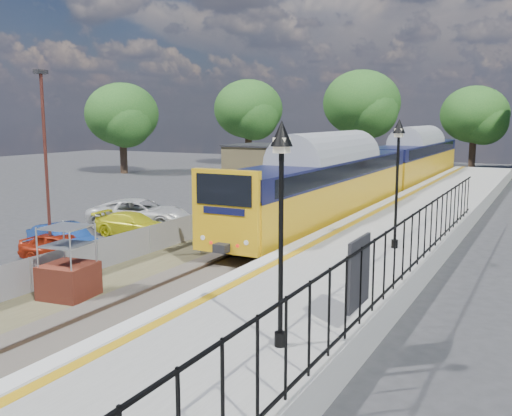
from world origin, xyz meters
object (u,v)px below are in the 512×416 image
Objects in this scene: victorian_lamp_north at (398,153)px; carpark_lamp at (45,156)px; car_red at (62,247)px; car_yellow at (133,224)px; brick_plinth at (68,264)px; train at (383,166)px; car_blue at (65,241)px; victorian_lamp_south at (281,182)px; speed_sign at (199,207)px; car_white at (140,213)px.

carpark_lamp reaches higher than victorian_lamp_north.
car_yellow is at bearing 4.01° from car_red.
train is at bearing 83.70° from brick_plinth.
victorian_lamp_north is 13.09m from car_yellow.
car_blue reaches higher than car_red.
victorian_lamp_south is at bearing -88.85° from victorian_lamp_north.
brick_plinth reaches higher than car_blue.
victorian_lamp_north is (-0.20, 10.00, 0.00)m from victorian_lamp_south.
speed_sign is at bearing -51.47° from car_red.
train is 10.65× the size of car_yellow.
brick_plinth is 5.68m from carpark_lamp.
brick_plinth is at bearing -169.84° from car_white.
car_blue is (-12.37, 6.00, -3.63)m from victorian_lamp_south.
car_red is (-3.89, -3.73, -1.34)m from speed_sign.
car_yellow is (-4.46, 8.34, -0.56)m from brick_plinth.
victorian_lamp_north reaches higher than brick_plinth.
train is (-5.30, 17.40, -1.96)m from victorian_lamp_north.
car_red is 7.33m from car_white.
car_yellow is at bearing 177.39° from victorian_lamp_north.
car_yellow is (-0.84, 5.19, -0.03)m from car_red.
victorian_lamp_north is 0.11× the size of train.
speed_sign is at bearing -97.78° from train.
car_red is at bearing -139.78° from speed_sign.
carpark_lamp reaches higher than train.
victorian_lamp_north reaches higher than car_white.
victorian_lamp_south is 0.11× the size of train.
victorian_lamp_south reaches higher than car_red.
train is at bearing -21.38° from car_red.
car_blue is at bearing 179.98° from car_yellow.
victorian_lamp_north is 1.99× the size of brick_plinth.
speed_sign is 5.15m from car_yellow.
car_white is at bearing 29.94° from car_blue.
carpark_lamp reaches higher than victorian_lamp_south.
carpark_lamp is 1.90× the size of car_yellow.
train is 11.79× the size of car_red.
speed_sign is at bearing 43.99° from carpark_lamp.
brick_plinth is (-8.28, 2.24, -3.19)m from victorian_lamp_south.
victorian_lamp_north is at bearing 43.86° from brick_plinth.
victorian_lamp_north is at bearing -73.63° from car_red.
carpark_lamp reaches higher than car_blue.
victorian_lamp_south reaches higher than car_blue.
car_yellow is 0.74× the size of car_white.
victorian_lamp_south is 0.63× the size of carpark_lamp.
victorian_lamp_south is 14.21m from car_blue.
victorian_lamp_south is at bearing -134.34° from car_yellow.
carpark_lamp is 6.57m from car_yellow.
car_red is 0.90× the size of car_yellow.
victorian_lamp_south reaches higher than speed_sign.
victorian_lamp_north is at bearing -118.56° from car_white.
train reaches higher than car_red.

